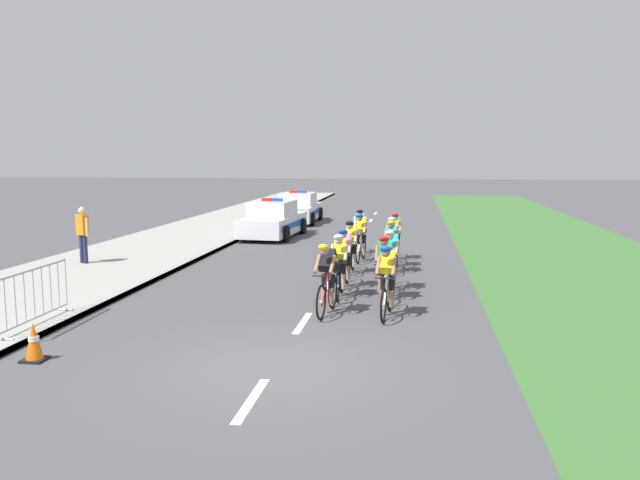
% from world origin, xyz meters
% --- Properties ---
extents(ground_plane, '(160.00, 160.00, 0.00)m').
position_xyz_m(ground_plane, '(0.00, 0.00, 0.00)').
color(ground_plane, '#4C4C51').
extents(sidewalk_slab, '(4.70, 60.00, 0.12)m').
position_xyz_m(sidewalk_slab, '(-6.89, 14.00, 0.06)').
color(sidewalk_slab, '#A3A099').
rests_on(sidewalk_slab, ground).
extents(kerb_edge, '(0.16, 60.00, 0.13)m').
position_xyz_m(kerb_edge, '(-4.62, 14.00, 0.07)').
color(kerb_edge, '#9E9E99').
rests_on(kerb_edge, ground).
extents(grass_verge, '(7.00, 60.00, 0.01)m').
position_xyz_m(grass_verge, '(7.19, 14.00, 0.00)').
color(grass_verge, '#3D7033').
rests_on(grass_verge, ground).
extents(lane_markings_centre, '(0.14, 29.60, 0.01)m').
position_xyz_m(lane_markings_centre, '(0.00, 12.58, 0.00)').
color(lane_markings_centre, white).
rests_on(lane_markings_centre, ground).
extents(cyclist_lead, '(0.45, 1.72, 1.56)m').
position_xyz_m(cyclist_lead, '(0.38, 3.36, 0.79)').
color(cyclist_lead, black).
rests_on(cyclist_lead, ground).
extents(cyclist_second, '(0.44, 1.72, 1.56)m').
position_xyz_m(cyclist_second, '(1.63, 3.32, 0.79)').
color(cyclist_second, black).
rests_on(cyclist_second, ground).
extents(cyclist_third, '(0.42, 1.72, 1.56)m').
position_xyz_m(cyclist_third, '(0.45, 4.95, 0.79)').
color(cyclist_third, black).
rests_on(cyclist_third, ground).
extents(cyclist_fourth, '(0.42, 1.72, 1.56)m').
position_xyz_m(cyclist_fourth, '(1.49, 4.86, 0.79)').
color(cyclist_fourth, black).
rests_on(cyclist_fourth, ground).
extents(cyclist_fifth, '(0.42, 1.72, 1.56)m').
position_xyz_m(cyclist_fifth, '(0.44, 6.04, 0.79)').
color(cyclist_fifth, black).
rests_on(cyclist_fifth, ground).
extents(cyclist_sixth, '(0.45, 1.72, 1.56)m').
position_xyz_m(cyclist_sixth, '(1.62, 5.93, 0.79)').
color(cyclist_sixth, black).
rests_on(cyclist_sixth, ground).
extents(cyclist_seventh, '(0.42, 1.72, 1.56)m').
position_xyz_m(cyclist_seventh, '(0.42, 7.96, 0.79)').
color(cyclist_seventh, black).
rests_on(cyclist_seventh, ground).
extents(cyclist_eighth, '(0.42, 1.72, 1.56)m').
position_xyz_m(cyclist_eighth, '(1.54, 8.24, 0.79)').
color(cyclist_eighth, black).
rests_on(cyclist_eighth, ground).
extents(cyclist_ninth, '(0.45, 1.72, 1.56)m').
position_xyz_m(cyclist_ninth, '(0.52, 10.10, 0.79)').
color(cyclist_ninth, black).
rests_on(cyclist_ninth, ground).
extents(cyclist_tenth, '(0.45, 1.72, 1.56)m').
position_xyz_m(cyclist_tenth, '(1.55, 9.20, 0.79)').
color(cyclist_tenth, black).
rests_on(cyclist_tenth, ground).
extents(cyclist_eleventh, '(0.44, 1.72, 1.56)m').
position_xyz_m(cyclist_eleventh, '(0.35, 11.65, 0.79)').
color(cyclist_eleventh, black).
rests_on(cyclist_eleventh, ground).
extents(cyclist_twelfth, '(0.42, 1.72, 1.56)m').
position_xyz_m(cyclist_twelfth, '(1.58, 10.56, 0.79)').
color(cyclist_twelfth, black).
rests_on(cyclist_twelfth, ground).
extents(police_car_nearest, '(2.22, 4.51, 1.59)m').
position_xyz_m(police_car_nearest, '(-3.50, 15.40, 0.68)').
color(police_car_nearest, white).
rests_on(police_car_nearest, ground).
extents(police_car_second, '(2.03, 4.41, 1.59)m').
position_xyz_m(police_car_second, '(-3.49, 21.07, 0.68)').
color(police_car_second, white).
rests_on(police_car_second, ground).
extents(crowd_barrier_front, '(0.54, 2.32, 1.07)m').
position_xyz_m(crowd_barrier_front, '(-4.95, 1.33, 0.65)').
color(crowd_barrier_front, '#B7BABF').
rests_on(crowd_barrier_front, sidewalk_slab).
extents(traffic_cone_near, '(0.36, 0.36, 0.64)m').
position_xyz_m(traffic_cone_near, '(-3.90, -0.33, 0.31)').
color(traffic_cone_near, black).
rests_on(traffic_cone_near, ground).
extents(spectator_closest, '(0.50, 0.36, 1.68)m').
position_xyz_m(spectator_closest, '(-7.55, 7.82, 1.08)').
color(spectator_closest, '#23284C').
rests_on(spectator_closest, sidewalk_slab).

